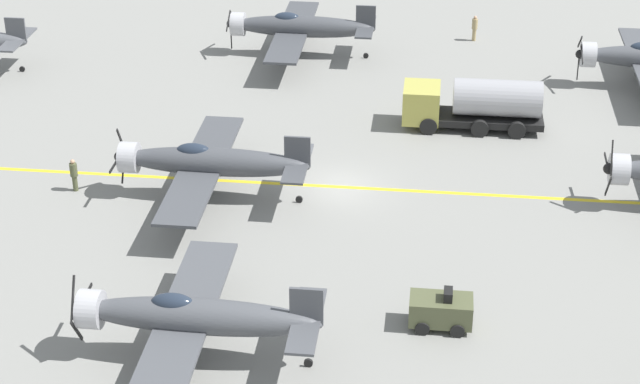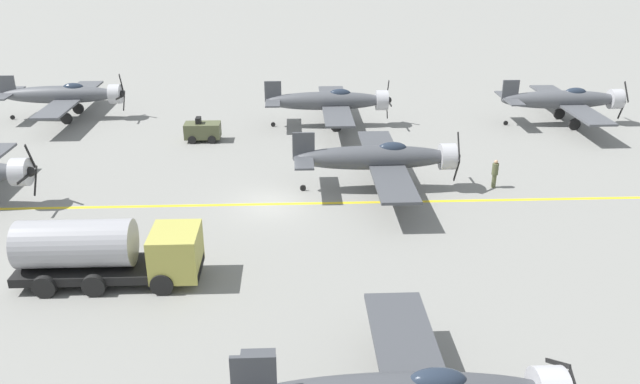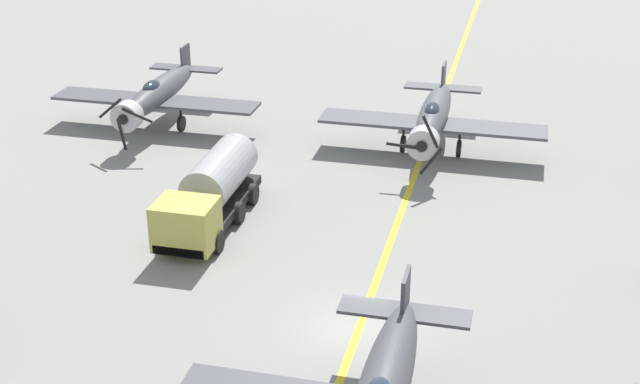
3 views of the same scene
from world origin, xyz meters
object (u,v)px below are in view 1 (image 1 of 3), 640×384
airplane_mid_right (298,27)px  ground_crew_walking (475,27)px  tow_tractor (441,310)px  airplane_mid_left (192,317)px  fuel_tanker (473,104)px  ground_crew_inspecting (74,174)px  airplane_mid_center (208,162)px

airplane_mid_right → ground_crew_walking: bearing=-86.0°
airplane_mid_right → tow_tractor: bearing=-177.6°
airplane_mid_left → airplane_mid_right: bearing=5.7°
fuel_tanker → ground_crew_inspecting: (-10.08, 20.26, -0.54)m
airplane_mid_center → airplane_mid_right: bearing=7.2°
airplane_mid_right → fuel_tanker: 15.43m
airplane_mid_right → ground_crew_walking: airplane_mid_right is taller
tow_tractor → fuel_tanker: bearing=-4.2°
airplane_mid_right → airplane_mid_left: bearing=164.7°
airplane_mid_center → ground_crew_inspecting: (-0.03, 7.02, -1.05)m
airplane_mid_center → fuel_tanker: (10.04, -13.24, -0.50)m
tow_tractor → ground_crew_walking: bearing=-3.0°
airplane_mid_right → ground_crew_inspecting: 22.25m
airplane_mid_center → tow_tractor: airplane_mid_center is taller
airplane_mid_left → tow_tractor: 10.29m
tow_tractor → ground_crew_walking: size_ratio=1.45×
airplane_mid_center → fuel_tanker: airplane_mid_center is taller
airplane_mid_center → airplane_mid_right: same height
tow_tractor → ground_crew_inspecting: bearing=62.3°
fuel_tanker → airplane_mid_left: bearing=154.5°
airplane_mid_right → ground_crew_inspecting: (-20.41, 8.81, -1.05)m
airplane_mid_left → airplane_mid_center: 13.40m
fuel_tanker → ground_crew_inspecting: 22.63m
ground_crew_inspecting → airplane_mid_center: bearing=-89.7°
airplane_mid_left → fuel_tanker: size_ratio=1.50×
fuel_tanker → ground_crew_inspecting: fuel_tanker is taller
airplane_mid_right → tow_tractor: (-30.26, -9.99, -1.22)m
airplane_mid_center → airplane_mid_right: size_ratio=1.00×
airplane_mid_center → ground_crew_inspecting: 7.10m
ground_crew_walking → airplane_mid_center: bearing=151.2°
airplane_mid_right → tow_tractor: airplane_mid_right is taller
airplane_mid_left → airplane_mid_center: (13.23, 2.13, 0.00)m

